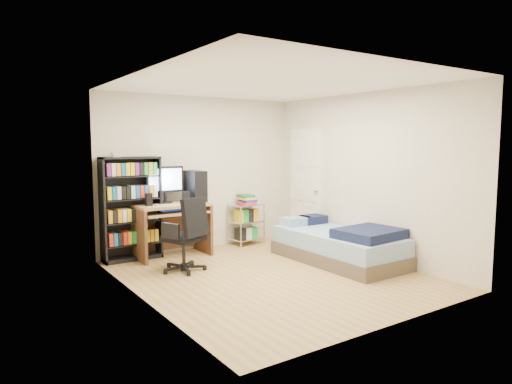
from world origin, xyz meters
TOP-DOWN VIEW (x-y plane):
  - room at (0.00, 0.00)m, footprint 3.58×4.08m
  - media_shelf at (-1.25, 1.84)m, footprint 0.87×0.29m
  - computer_desk at (-0.56, 1.73)m, footprint 1.10×0.64m
  - office_chair at (-0.85, 0.82)m, footprint 0.80×0.80m
  - wire_cart at (0.75, 1.78)m, footprint 0.57×0.43m
  - bed at (1.23, 0.00)m, footprint 1.00×2.00m
  - door at (1.72, 1.35)m, footprint 0.12×0.80m

SIDE VIEW (x-z plane):
  - bed at x=1.23m, z-range -0.03..0.54m
  - office_chair at x=-0.85m, z-range -0.19..0.84m
  - wire_cart at x=0.75m, z-range 0.13..0.99m
  - computer_desk at x=-0.56m, z-range 0.05..1.45m
  - media_shelf at x=-1.25m, z-range -0.01..1.60m
  - door at x=1.72m, z-range 0.00..2.00m
  - room at x=0.00m, z-range -0.04..2.54m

